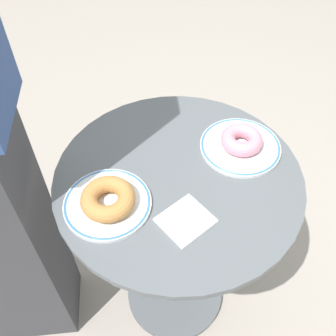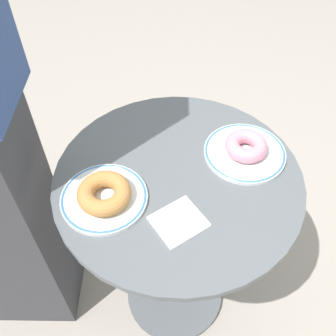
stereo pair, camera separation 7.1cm
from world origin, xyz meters
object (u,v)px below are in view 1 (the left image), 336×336
object	(u,v)px
donut_old_fashioned	(108,199)
paper_napkin	(186,220)
plate_right	(240,146)
cafe_table	(177,229)
plate_left	(108,203)
donut_pink_frosted	(242,140)

from	to	relation	value
donut_old_fashioned	paper_napkin	world-z (taller)	donut_old_fashioned
plate_right	donut_old_fashioned	bearing A→B (deg)	-169.39
cafe_table	paper_napkin	world-z (taller)	paper_napkin
plate_right	donut_old_fashioned	size ratio (longest dim) A/B	1.69
plate_left	paper_napkin	world-z (taller)	plate_left
plate_right	donut_pink_frosted	xyz separation A→B (m)	(0.00, 0.00, 0.02)
plate_left	donut_old_fashioned	bearing A→B (deg)	-70.31
donut_old_fashioned	donut_pink_frosted	distance (m)	0.38
paper_napkin	plate_right	bearing A→B (deg)	37.13
donut_old_fashioned	paper_napkin	xyz separation A→B (m)	(0.15, -0.10, -0.03)
plate_left	plate_right	world-z (taller)	same
plate_right	donut_pink_frosted	size ratio (longest dim) A/B	1.94
plate_left	plate_right	xyz separation A→B (m)	(0.38, 0.06, 0.00)
donut_pink_frosted	plate_left	bearing A→B (deg)	-170.43
cafe_table	donut_old_fashioned	world-z (taller)	donut_old_fashioned
donut_pink_frosted	paper_napkin	distance (m)	0.28
paper_napkin	donut_old_fashioned	bearing A→B (deg)	147.97
plate_left	donut_old_fashioned	xyz separation A→B (m)	(0.00, -0.01, 0.03)
cafe_table	plate_right	world-z (taller)	plate_right
cafe_table	donut_pink_frosted	bearing A→B (deg)	10.46
plate_right	paper_napkin	bearing A→B (deg)	-142.87
plate_left	paper_napkin	distance (m)	0.19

